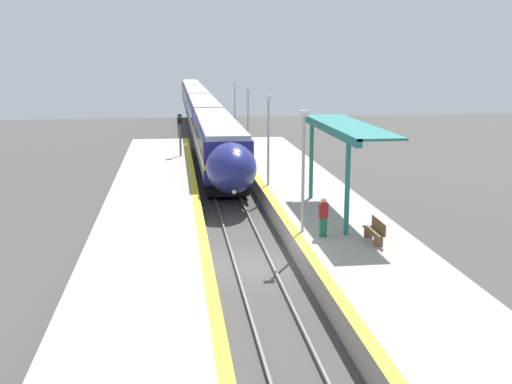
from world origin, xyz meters
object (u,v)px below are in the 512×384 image
object	(u,v)px
train	(200,109)
lamppost_near	(303,163)
lamppost_far	(248,117)
railway_signal	(180,135)
lamppost_farthest	(235,106)
person_waiting	(323,217)
platform_bench	(376,230)
lamppost_mid	(268,134)

from	to	relation	value
train	lamppost_near	bearing A→B (deg)	-87.21
lamppost_near	lamppost_far	world-z (taller)	same
railway_signal	lamppost_farthest	world-z (taller)	lamppost_farthest
person_waiting	lamppost_far	bearing A→B (deg)	91.90
platform_bench	person_waiting	world-z (taller)	person_waiting
person_waiting	lamppost_mid	world-z (taller)	lamppost_mid
person_waiting	lamppost_near	size ratio (longest dim) A/B	0.32
platform_bench	lamppost_farthest	distance (m)	31.16
person_waiting	lamppost_near	world-z (taller)	lamppost_near
platform_bench	lamppost_farthest	bearing A→B (deg)	94.72
lamppost_near	lamppost_farthest	size ratio (longest dim) A/B	1.00
platform_bench	lamppost_mid	world-z (taller)	lamppost_mid
train	lamppost_farthest	xyz separation A→B (m)	(2.25, -16.93, 1.65)
lamppost_far	lamppost_mid	bearing A→B (deg)	-90.00
platform_bench	lamppost_farthest	xyz separation A→B (m)	(-2.56, 30.96, 2.42)
lamppost_near	lamppost_far	size ratio (longest dim) A/B	1.00
train	lamppost_mid	size ratio (longest dim) A/B	15.98
railway_signal	lamppost_near	bearing A→B (deg)	-77.16
railway_signal	lamppost_mid	distance (m)	12.20
lamppost_mid	platform_bench	bearing A→B (deg)	-77.53
person_waiting	lamppost_near	bearing A→B (deg)	127.29
train	railway_signal	distance (m)	25.31
lamppost_farthest	lamppost_near	bearing A→B (deg)	-90.00
platform_bench	lamppost_near	size ratio (longest dim) A/B	0.33
railway_signal	lamppost_near	size ratio (longest dim) A/B	0.78
platform_bench	lamppost_far	xyz separation A→B (m)	(-2.56, 21.26, 2.42)
lamppost_near	lamppost_far	bearing A→B (deg)	90.00
lamppost_mid	train	bearing A→B (deg)	93.54
person_waiting	lamppost_farthest	size ratio (longest dim) A/B	0.32
train	railway_signal	size ratio (longest dim) A/B	20.52
lamppost_mid	lamppost_far	bearing A→B (deg)	90.00
person_waiting	lamppost_farthest	world-z (taller)	lamppost_farthest
railway_signal	train	bearing A→B (deg)	84.32
train	lamppost_farthest	world-z (taller)	lamppost_farthest
person_waiting	train	bearing A→B (deg)	93.56
train	lamppost_near	size ratio (longest dim) A/B	15.98
person_waiting	lamppost_farthest	bearing A→B (deg)	91.29
train	lamppost_mid	bearing A→B (deg)	-86.46
lamppost_near	lamppost_mid	world-z (taller)	same
lamppost_far	lamppost_farthest	world-z (taller)	same
train	person_waiting	size ratio (longest dim) A/B	49.89
lamppost_farthest	lamppost_mid	bearing A→B (deg)	-90.00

